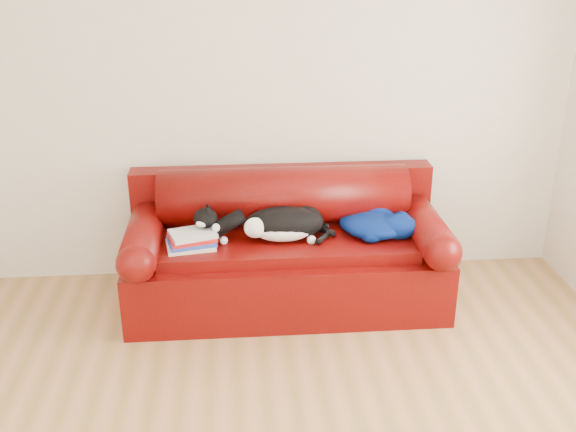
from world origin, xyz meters
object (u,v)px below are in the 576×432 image
sofa_base (286,270)px  cat (283,225)px  book_stack (192,240)px  blanket (377,224)px

sofa_base → cat: size_ratio=2.77×
book_stack → blanket: 1.22m
cat → blanket: cat is taller
book_stack → blanket: bearing=5.1°
sofa_base → cat: bearing=-109.8°
cat → blanket: 0.63m
sofa_base → cat: cat is taller
sofa_base → blanket: blanket is taller
sofa_base → book_stack: size_ratio=6.27×
sofa_base → blanket: 0.69m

